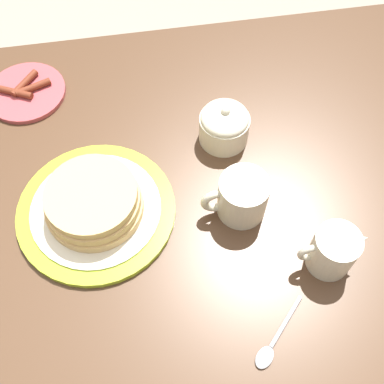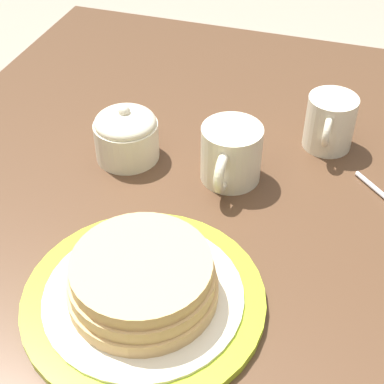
{
  "view_description": "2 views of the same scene",
  "coord_description": "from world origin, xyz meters",
  "px_view_note": "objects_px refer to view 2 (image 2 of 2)",
  "views": [
    {
      "loc": [
        -0.11,
        0.44,
        1.48
      ],
      "look_at": [
        -0.18,
        0.02,
        0.76
      ],
      "focal_mm": 45.0,
      "sensor_mm": 36.0,
      "label": 1
    },
    {
      "loc": [
        0.38,
        0.2,
        1.27
      ],
      "look_at": [
        -0.18,
        0.02,
        0.76
      ],
      "focal_mm": 55.0,
      "sensor_mm": 36.0,
      "label": 2
    }
  ],
  "objects_px": {
    "pancake_plate": "(143,288)",
    "coffee_mug": "(231,154)",
    "creamer_pitcher": "(330,121)",
    "sugar_bowl": "(126,134)"
  },
  "relations": [
    {
      "from": "pancake_plate",
      "to": "coffee_mug",
      "type": "relative_size",
      "value": 2.4
    },
    {
      "from": "creamer_pitcher",
      "to": "sugar_bowl",
      "type": "height_order",
      "value": "creamer_pitcher"
    },
    {
      "from": "pancake_plate",
      "to": "coffee_mug",
      "type": "height_order",
      "value": "coffee_mug"
    },
    {
      "from": "coffee_mug",
      "to": "sugar_bowl",
      "type": "bearing_deg",
      "value": -91.17
    },
    {
      "from": "sugar_bowl",
      "to": "creamer_pitcher",
      "type": "bearing_deg",
      "value": 113.36
    },
    {
      "from": "pancake_plate",
      "to": "creamer_pitcher",
      "type": "xyz_separation_m",
      "value": [
        -0.38,
        0.16,
        0.02
      ]
    },
    {
      "from": "coffee_mug",
      "to": "creamer_pitcher",
      "type": "height_order",
      "value": "creamer_pitcher"
    },
    {
      "from": "pancake_plate",
      "to": "creamer_pitcher",
      "type": "distance_m",
      "value": 0.41
    },
    {
      "from": "pancake_plate",
      "to": "sugar_bowl",
      "type": "bearing_deg",
      "value": -153.69
    },
    {
      "from": "coffee_mug",
      "to": "creamer_pitcher",
      "type": "relative_size",
      "value": 1.03
    }
  ]
}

